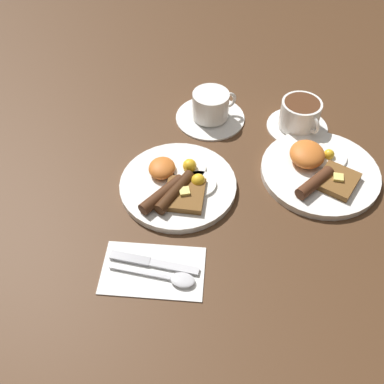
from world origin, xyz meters
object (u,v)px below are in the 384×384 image
(spoon, at_px, (173,278))
(knife, at_px, (149,262))
(breakfast_plate_near, at_px, (178,184))
(teacup_near, at_px, (211,109))
(teacup_far, at_px, (300,117))
(breakfast_plate_far, at_px, (319,170))

(spoon, bearing_deg, knife, 154.48)
(spoon, bearing_deg, breakfast_plate_near, 101.41)
(teacup_near, xyz_separation_m, spoon, (0.45, -0.02, -0.02))
(breakfast_plate_near, xyz_separation_m, knife, (0.19, -0.02, -0.01))
(teacup_near, xyz_separation_m, teacup_far, (0.01, 0.21, 0.00))
(breakfast_plate_near, relative_size, teacup_near, 1.46)
(teacup_near, height_order, knife, teacup_near)
(breakfast_plate_near, xyz_separation_m, spoon, (0.22, 0.03, -0.00))
(breakfast_plate_near, height_order, teacup_far, teacup_far)
(teacup_far, bearing_deg, teacup_near, -91.88)
(breakfast_plate_far, distance_m, teacup_near, 0.29)
(knife, relative_size, spoon, 1.05)
(breakfast_plate_near, bearing_deg, teacup_far, 132.64)
(breakfast_plate_far, xyz_separation_m, teacup_far, (-0.15, -0.04, 0.02))
(breakfast_plate_far, height_order, knife, breakfast_plate_far)
(spoon, bearing_deg, teacup_far, 68.00)
(breakfast_plate_far, distance_m, spoon, 0.40)
(breakfast_plate_near, height_order, spoon, breakfast_plate_near)
(teacup_near, distance_m, spoon, 0.45)
(teacup_far, relative_size, spoon, 0.91)
(teacup_far, bearing_deg, knife, -33.05)
(teacup_near, bearing_deg, breakfast_plate_near, -10.09)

